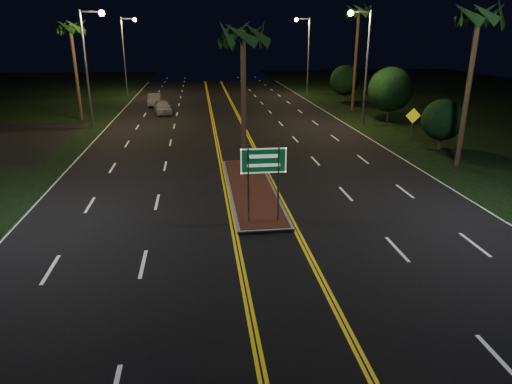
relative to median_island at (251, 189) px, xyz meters
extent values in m
plane|color=black|center=(0.00, -7.00, -0.08)|extent=(120.00, 120.00, 0.00)
cube|color=gray|center=(0.00, 0.00, -0.01)|extent=(2.25, 10.25, 0.15)
cube|color=#592819|center=(0.00, 0.00, 0.08)|extent=(2.00, 10.00, 0.02)
cylinder|color=gray|center=(-0.60, -4.20, 1.67)|extent=(0.08, 0.08, 3.20)
cylinder|color=gray|center=(0.60, -4.20, 1.67)|extent=(0.08, 0.08, 3.20)
cube|color=#07471E|center=(0.00, -4.20, 2.62)|extent=(1.80, 0.04, 1.00)
cube|color=white|center=(0.00, -4.22, 2.62)|extent=(1.80, 0.01, 1.00)
cylinder|color=gray|center=(-11.00, 17.00, 4.42)|extent=(0.18, 0.18, 9.00)
cube|color=gray|center=(-10.20, 17.00, 8.77)|extent=(1.60, 0.12, 0.12)
sphere|color=#FFCE72|center=(-9.40, 17.00, 8.67)|extent=(0.44, 0.44, 0.44)
cylinder|color=gray|center=(-11.00, 37.00, 4.42)|extent=(0.18, 0.18, 9.00)
cube|color=gray|center=(-10.20, 37.00, 8.77)|extent=(1.60, 0.12, 0.12)
sphere|color=#FFCE72|center=(-9.40, 37.00, 8.67)|extent=(0.44, 0.44, 0.44)
cylinder|color=gray|center=(11.00, 15.00, 4.42)|extent=(0.18, 0.18, 9.00)
cube|color=gray|center=(10.20, 15.00, 8.77)|extent=(1.60, 0.12, 0.12)
sphere|color=#FFCE72|center=(9.40, 15.00, 8.67)|extent=(0.44, 0.44, 0.44)
cylinder|color=gray|center=(11.00, 35.00, 4.42)|extent=(0.18, 0.18, 9.00)
cube|color=gray|center=(10.20, 35.00, 8.77)|extent=(1.60, 0.12, 0.12)
sphere|color=#FFCE72|center=(9.40, 35.00, 8.67)|extent=(0.44, 0.44, 0.44)
cylinder|color=#382819|center=(0.00, 3.50, 3.67)|extent=(0.28, 0.28, 7.50)
cylinder|color=#382819|center=(-12.80, 21.00, 3.92)|extent=(0.28, 0.28, 8.00)
cylinder|color=#382819|center=(12.50, 3.00, 4.17)|extent=(0.28, 0.28, 8.50)
cylinder|color=#382819|center=(12.80, 23.00, 4.67)|extent=(0.28, 0.28, 9.50)
cylinder|color=#382819|center=(13.50, 7.00, 0.37)|extent=(0.24, 0.24, 0.90)
sphere|color=black|center=(13.50, 7.00, 1.87)|extent=(2.70, 2.70, 2.70)
cylinder|color=#382819|center=(14.00, 17.00, 0.55)|extent=(0.24, 0.24, 1.26)
sphere|color=black|center=(14.00, 17.00, 2.65)|extent=(3.78, 3.78, 3.78)
cylinder|color=#382819|center=(13.80, 29.00, 0.46)|extent=(0.24, 0.24, 1.08)
sphere|color=black|center=(13.80, 29.00, 2.26)|extent=(3.24, 3.24, 3.24)
imported|color=#BBBAC1|center=(-5.84, 23.42, 0.66)|extent=(2.66, 4.72, 1.49)
imported|color=#ABADB5|center=(-7.04, 28.72, 0.63)|extent=(2.05, 4.39, 1.44)
cylinder|color=gray|center=(12.21, 8.58, 1.00)|extent=(0.07, 0.07, 2.17)
cube|color=#DCDE0B|center=(12.21, 8.56, 1.88)|extent=(1.04, 0.11, 1.04)
camera|label=1|loc=(-2.41, -21.11, 7.34)|focal=32.00mm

